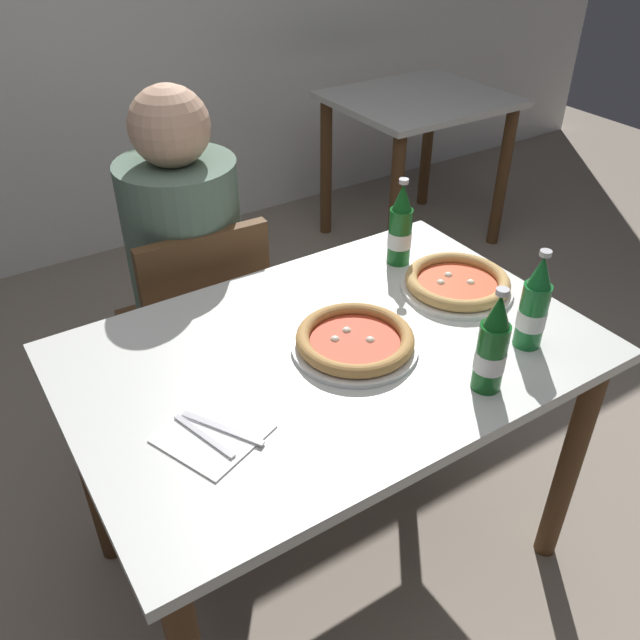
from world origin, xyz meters
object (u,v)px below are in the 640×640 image
Objects in this scene: pizza_marinara_far at (355,341)px; beer_bottle_right at (400,228)px; dining_table_background at (417,129)px; pizza_margherita_near at (457,283)px; beer_bottle_left at (534,307)px; dining_table_main at (331,386)px; chair_behind_table at (200,326)px; diner_seated at (191,291)px; beer_bottle_center at (492,348)px; napkin_with_cutlery at (213,433)px.

beer_bottle_right is at bearing 38.27° from pizza_marinara_far.
pizza_margherita_near reaches higher than dining_table_background.
dining_table_main is at bearing 149.55° from beer_bottle_left.
chair_behind_table is 1.06× the size of dining_table_background.
pizza_margherita_near is 0.22m from beer_bottle_right.
diner_seated reaches higher than beer_bottle_center.
chair_behind_table is at bearing -93.52° from diner_seated.
dining_table_background is 2.73× the size of pizza_margherita_near.
beer_bottle_left is at bearing -9.33° from napkin_with_cutlery.
diner_seated is at bearing 106.79° from beer_bottle_center.
beer_bottle_left is (0.39, -0.23, 0.22)m from dining_table_main.
pizza_margherita_near is 1.19× the size of beer_bottle_left.
pizza_margherita_near is at bearing 4.76° from dining_table_main.
pizza_marinara_far is (0.13, -0.64, 0.29)m from chair_behind_table.
diner_seated is 0.68m from beer_bottle_right.
beer_bottle_left is (-0.02, -0.27, 0.08)m from pizza_margherita_near.
dining_table_background is 1.98m from beer_bottle_left.
beer_bottle_center is at bearing -73.21° from diner_seated.
pizza_marinara_far is 1.20× the size of beer_bottle_left.
diner_seated reaches higher than beer_bottle_right.
dining_table_main is at bearing 148.37° from pizza_marinara_far.
beer_bottle_left is 1.06× the size of napkin_with_cutlery.
dining_table_main is 0.50m from beer_bottle_right.
beer_bottle_center is at bearing 110.37° from chair_behind_table.
beer_bottle_center reaches higher than dining_table_main.
beer_bottle_center is (0.29, -0.95, 0.27)m from diner_seated.
beer_bottle_left reaches higher than chair_behind_table.
chair_behind_table is at bearing 131.16° from pizza_margherita_near.
pizza_margherita_near is at bearing 133.68° from chair_behind_table.
pizza_marinara_far is 1.20× the size of beer_bottle_center.
beer_bottle_center is at bearing -125.84° from dining_table_background.
beer_bottle_left is 1.00× the size of beer_bottle_center.
diner_seated is at bearing -153.31° from dining_table_background.
chair_behind_table is at bearing 107.85° from beer_bottle_center.
dining_table_background is 1.62m from beer_bottle_right.
dining_table_background is (1.44, 1.43, -0.04)m from dining_table_main.
diner_seated is at bearing 118.12° from beer_bottle_left.
chair_behind_table is at bearing -151.87° from dining_table_background.
pizza_margherita_near is 1.19× the size of beer_bottle_right.
pizza_margherita_near is 1.25× the size of napkin_with_cutlery.
dining_table_background is 2.37m from napkin_with_cutlery.
dining_table_background is at bearing -149.36° from chair_behind_table.
pizza_margherita_near is 0.99× the size of pizza_marinara_far.
dining_table_main is 4.86× the size of beer_bottle_left.
dining_table_main is 0.39m from napkin_with_cutlery.
pizza_margherita_near is (0.50, -0.58, 0.29)m from chair_behind_table.
beer_bottle_left and beer_bottle_right have the same top height.
beer_bottle_right is at bearing 25.21° from napkin_with_cutlery.
diner_seated is 1.03m from beer_bottle_center.
chair_behind_table is 2.88× the size of pizza_marinara_far.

